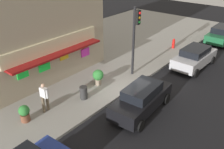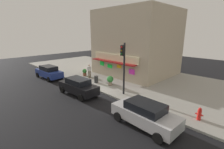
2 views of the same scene
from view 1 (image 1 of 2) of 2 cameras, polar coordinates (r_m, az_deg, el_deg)
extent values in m
plane|color=black|center=(16.05, 2.88, -4.69)|extent=(63.60, 63.60, 0.00)
cube|color=gray|center=(20.24, -12.62, 2.03)|extent=(42.40, 13.50, 0.16)
cube|color=tan|center=(19.54, -22.21, 13.75)|extent=(9.83, 8.71, 8.81)
cube|color=beige|center=(16.38, -13.29, 6.56)|extent=(7.47, 0.16, 0.88)
cube|color=maroon|center=(16.29, -12.34, 4.73)|extent=(7.08, 0.90, 0.12)
cube|color=#19E53F|center=(15.57, -20.00, 0.18)|extent=(0.74, 0.08, 0.58)
cube|color=#19E53F|center=(16.37, -15.36, 1.61)|extent=(0.83, 0.08, 0.47)
cube|color=yellow|center=(17.20, -11.04, 4.08)|extent=(0.71, 0.08, 0.39)
cube|color=#E533CC|center=(18.55, -6.22, 5.15)|extent=(0.80, 0.08, 0.60)
cylinder|color=black|center=(17.38, 5.00, 7.46)|extent=(0.18, 0.18, 4.93)
cube|color=black|center=(16.73, 5.97, 13.05)|extent=(0.32, 0.28, 0.95)
sphere|color=red|center=(16.58, 6.46, 13.97)|extent=(0.18, 0.18, 0.18)
sphere|color=brown|center=(16.65, 6.41, 12.96)|extent=(0.18, 0.18, 0.18)
sphere|color=#0F4C19|center=(16.73, 6.36, 11.97)|extent=(0.18, 0.18, 0.18)
cylinder|color=red|center=(23.74, 14.04, 6.82)|extent=(0.26, 0.26, 0.72)
sphere|color=red|center=(23.59, 14.16, 7.81)|extent=(0.22, 0.22, 0.22)
cylinder|color=red|center=(23.56, 13.84, 6.79)|extent=(0.12, 0.10, 0.10)
cylinder|color=red|center=(23.89, 14.26, 7.02)|extent=(0.12, 0.10, 0.10)
cylinder|color=#2D2D2D|center=(15.24, -6.60, -4.21)|extent=(0.48, 0.48, 0.82)
cylinder|color=brown|center=(14.58, -14.70, -6.34)|extent=(0.17, 0.17, 0.94)
cylinder|color=brown|center=(14.43, -15.60, -6.84)|extent=(0.17, 0.17, 0.94)
cube|color=silver|center=(14.11, -15.52, -4.01)|extent=(0.27, 0.49, 0.59)
sphere|color=tan|center=(13.90, -15.74, -2.48)|extent=(0.22, 0.22, 0.22)
cylinder|color=silver|center=(14.31, -16.17, -3.78)|extent=(0.11, 0.11, 0.53)
cylinder|color=silver|center=(13.94, -14.82, -4.46)|extent=(0.11, 0.11, 0.53)
cylinder|color=gray|center=(16.80, -3.19, -1.68)|extent=(0.42, 0.42, 0.41)
sphere|color=#2D7A33|center=(16.55, -3.24, -0.11)|extent=(0.74, 0.74, 0.74)
cylinder|color=brown|center=(14.20, -19.45, -9.38)|extent=(0.49, 0.49, 0.42)
sphere|color=#2D7A33|center=(13.94, -19.74, -7.86)|extent=(0.59, 0.59, 0.59)
cube|color=#B7B7BC|center=(20.54, 18.53, 3.54)|extent=(4.59, 2.02, 0.78)
cube|color=black|center=(20.31, 18.79, 5.21)|extent=(2.50, 1.64, 0.52)
cylinder|color=black|center=(22.37, 17.93, 4.48)|extent=(0.65, 0.24, 0.64)
cylinder|color=black|center=(21.79, 22.30, 3.12)|extent=(0.65, 0.24, 0.64)
cylinder|color=black|center=(19.70, 14.02, 1.91)|extent=(0.65, 0.24, 0.64)
cylinder|color=black|center=(19.04, 18.88, 0.29)|extent=(0.65, 0.24, 0.64)
cube|color=black|center=(14.24, 6.87, -5.98)|extent=(4.55, 1.96, 0.81)
cube|color=black|center=(13.88, 7.02, -3.66)|extent=(2.49, 1.57, 0.54)
cylinder|color=black|center=(15.96, 6.93, -3.72)|extent=(0.65, 0.26, 0.64)
cylinder|color=black|center=(15.36, 12.46, -5.57)|extent=(0.65, 0.26, 0.64)
cylinder|color=black|center=(13.74, 0.38, -9.18)|extent=(0.65, 0.26, 0.64)
cylinder|color=black|center=(13.03, 6.60, -11.73)|extent=(0.65, 0.26, 0.64)
cube|color=#1E6038|center=(27.25, 24.00, 8.29)|extent=(4.59, 1.85, 0.76)
cube|color=black|center=(27.08, 24.26, 9.60)|extent=(2.48, 1.55, 0.54)
cylinder|color=black|center=(29.08, 23.10, 8.76)|extent=(0.64, 0.22, 0.64)
cylinder|color=black|center=(26.14, 20.87, 7.24)|extent=(0.64, 0.22, 0.64)
camera|label=2|loc=(23.33, 45.17, 13.53)|focal=25.48mm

